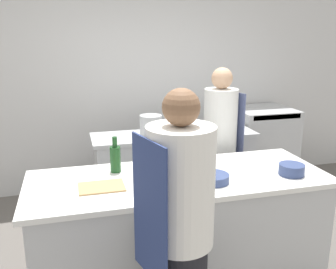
# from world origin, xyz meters

# --- Properties ---
(wall_back) EXTENTS (8.00, 0.06, 2.80)m
(wall_back) POSITION_xyz_m (0.00, 2.13, 1.40)
(wall_back) COLOR silver
(wall_back) RESTS_ON ground_plane
(prep_counter) EXTENTS (2.36, 0.89, 0.91)m
(prep_counter) POSITION_xyz_m (0.00, 0.00, 0.46)
(prep_counter) COLOR #B7BABC
(prep_counter) RESTS_ON ground_plane
(pass_counter) EXTENTS (1.85, 0.56, 0.91)m
(pass_counter) POSITION_xyz_m (0.32, 1.27, 0.46)
(pass_counter) COLOR #B7BABC
(pass_counter) RESTS_ON ground_plane
(oven_range) EXTENTS (0.76, 0.73, 1.04)m
(oven_range) POSITION_xyz_m (1.67, 1.72, 0.52)
(oven_range) COLOR #B7BABC
(oven_range) RESTS_ON ground_plane
(chef_at_prep_near) EXTENTS (0.45, 0.44, 1.72)m
(chef_at_prep_near) POSITION_xyz_m (-0.22, -0.73, 0.85)
(chef_at_prep_near) COLOR black
(chef_at_prep_near) RESTS_ON ground_plane
(chef_at_stove) EXTENTS (0.38, 0.37, 1.68)m
(chef_at_stove) POSITION_xyz_m (0.66, 0.76, 0.84)
(chef_at_stove) COLOR black
(chef_at_stove) RESTS_ON ground_plane
(bottle_olive_oil) EXTENTS (0.07, 0.07, 0.23)m
(bottle_olive_oil) POSITION_xyz_m (-0.05, -0.17, 1.00)
(bottle_olive_oil) COLOR #2D5175
(bottle_olive_oil) RESTS_ON prep_counter
(bottle_vinegar) EXTENTS (0.09, 0.09, 0.29)m
(bottle_vinegar) POSITION_xyz_m (-0.47, 0.23, 1.02)
(bottle_vinegar) COLOR #19471E
(bottle_vinegar) RESTS_ON prep_counter
(bottle_wine) EXTENTS (0.07, 0.07, 0.18)m
(bottle_wine) POSITION_xyz_m (-0.05, 0.08, 0.98)
(bottle_wine) COLOR silver
(bottle_wine) RESTS_ON prep_counter
(bowl_mixing_large) EXTENTS (0.24, 0.24, 0.06)m
(bowl_mixing_large) POSITION_xyz_m (0.21, -0.18, 0.94)
(bowl_mixing_large) COLOR navy
(bowl_mixing_large) RESTS_ON prep_counter
(bowl_prep_small) EXTENTS (0.19, 0.19, 0.06)m
(bowl_prep_small) POSITION_xyz_m (-0.21, 0.06, 0.94)
(bowl_prep_small) COLOR tan
(bowl_prep_small) RESTS_ON prep_counter
(bowl_ceramic_blue) EXTENTS (0.20, 0.20, 0.09)m
(bowl_ceramic_blue) POSITION_xyz_m (0.87, -0.20, 0.95)
(bowl_ceramic_blue) COLOR navy
(bowl_ceramic_blue) RESTS_ON prep_counter
(cutting_board) EXTENTS (0.33, 0.23, 0.01)m
(cutting_board) POSITION_xyz_m (-0.61, -0.07, 0.91)
(cutting_board) COLOR tan
(cutting_board) RESTS_ON prep_counter
(stockpot) EXTENTS (0.25, 0.25, 0.22)m
(stockpot) POSITION_xyz_m (0.05, 1.28, 1.02)
(stockpot) COLOR #B7BABC
(stockpot) RESTS_ON pass_counter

